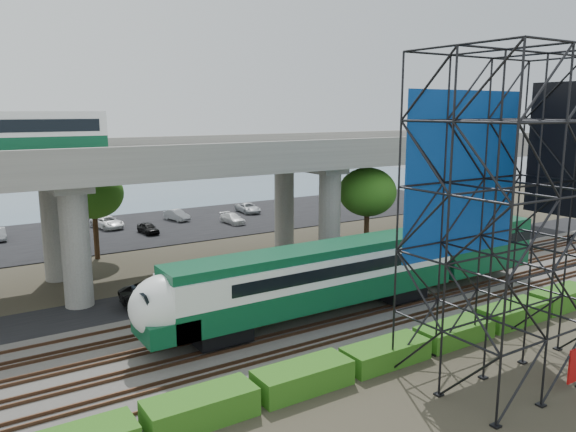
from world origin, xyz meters
TOP-DOWN VIEW (x-y plane):
  - ground at (0.00, 0.00)m, footprint 140.00×140.00m
  - ballast_bed at (0.00, 2.00)m, footprint 90.00×12.00m
  - service_road at (0.00, 10.50)m, footprint 90.00×5.00m
  - parking_lot at (0.00, 34.00)m, footprint 90.00×18.00m
  - harbor_water at (0.00, 56.00)m, footprint 140.00×40.00m
  - rail_tracks at (0.00, 2.00)m, footprint 90.00×9.52m
  - commuter_train at (3.52, 2.00)m, footprint 29.30×3.06m
  - overpass at (-0.95, 16.00)m, footprint 80.00×12.00m
  - scaffold_tower at (5.30, -7.98)m, footprint 9.36×6.36m
  - hedge_strip at (1.01, -4.30)m, footprint 34.60×1.80m
  - trees at (-4.67, 16.17)m, footprint 40.94×16.94m
  - suv at (-5.21, 10.08)m, footprint 5.67×2.72m
  - parked_cars at (0.36, 33.83)m, footprint 37.03×9.59m

SIDE VIEW (x-z plane):
  - ground at x=0.00m, z-range 0.00..0.00m
  - harbor_water at x=0.00m, z-range 0.00..0.03m
  - service_road at x=0.00m, z-range 0.00..0.08m
  - parking_lot at x=0.00m, z-range 0.00..0.08m
  - ballast_bed at x=0.00m, z-range 0.00..0.20m
  - rail_tracks at x=0.00m, z-range 0.20..0.36m
  - hedge_strip at x=1.01m, z-range -0.04..1.16m
  - parked_cars at x=0.36m, z-range 0.04..1.29m
  - suv at x=-5.21m, z-range 0.08..1.64m
  - commuter_train at x=3.52m, z-range 0.73..5.03m
  - trees at x=-4.67m, z-range 1.73..9.42m
  - scaffold_tower at x=5.30m, z-range -0.03..14.97m
  - overpass at x=-0.95m, z-range 2.01..14.41m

